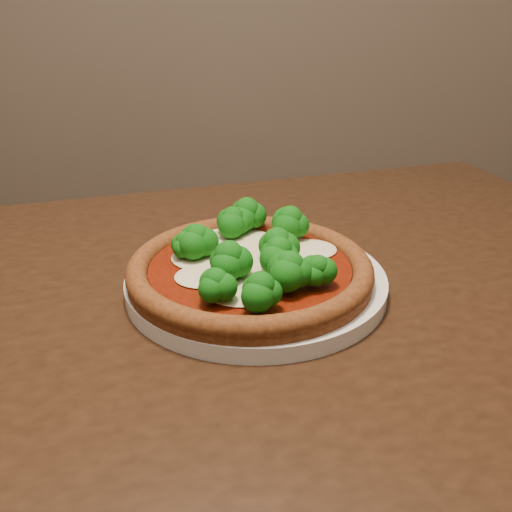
{
  "coord_description": "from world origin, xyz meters",
  "views": [
    {
      "loc": [
        0.15,
        -0.26,
        1.05
      ],
      "look_at": [
        0.17,
        0.3,
        0.79
      ],
      "focal_mm": 40.0,
      "sensor_mm": 36.0,
      "label": 1
    }
  ],
  "objects": [
    {
      "name": "plate",
      "position": [
        0.17,
        0.3,
        0.76
      ],
      "size": [
        0.28,
        0.28,
        0.02
      ],
      "primitive_type": "cylinder",
      "color": "silver",
      "rests_on": "dining_table"
    },
    {
      "name": "pizza",
      "position": [
        0.16,
        0.29,
        0.79
      ],
      "size": [
        0.26,
        0.26,
        0.06
      ],
      "rotation": [
        0.0,
        0.0,
        0.36
      ],
      "color": "brown",
      "rests_on": "plate"
    },
    {
      "name": "dining_table",
      "position": [
        0.12,
        0.23,
        0.65
      ],
      "size": [
        1.37,
        1.11,
        0.75
      ],
      "rotation": [
        0.0,
        0.0,
        0.26
      ],
      "color": "black",
      "rests_on": "floor"
    }
  ]
}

